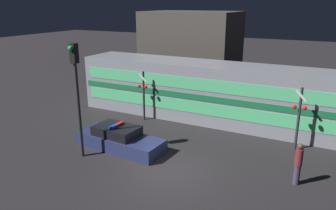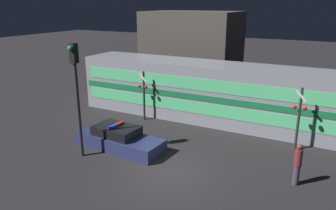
{
  "view_description": "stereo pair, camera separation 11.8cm",
  "coord_description": "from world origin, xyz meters",
  "px_view_note": "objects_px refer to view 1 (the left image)",
  "views": [
    {
      "loc": [
        5.99,
        -11.65,
        7.28
      ],
      "look_at": [
        -2.26,
        4.34,
        1.64
      ],
      "focal_mm": 35.0,
      "sensor_mm": 36.0,
      "label": 1
    },
    {
      "loc": [
        6.09,
        -11.59,
        7.28
      ],
      "look_at": [
        -2.26,
        4.34,
        1.64
      ],
      "focal_mm": 35.0,
      "sensor_mm": 36.0,
      "label": 2
    }
  ],
  "objects_px": {
    "pedestrian": "(298,164)",
    "traffic_light_corner": "(77,87)",
    "train": "(207,91)",
    "police_car": "(119,139)",
    "crossing_signal_near": "(299,116)"
  },
  "relations": [
    {
      "from": "police_car",
      "to": "train",
      "type": "bearing_deg",
      "value": 74.04
    },
    {
      "from": "police_car",
      "to": "traffic_light_corner",
      "type": "bearing_deg",
      "value": -120.81
    },
    {
      "from": "train",
      "to": "pedestrian",
      "type": "height_order",
      "value": "train"
    },
    {
      "from": "police_car",
      "to": "pedestrian",
      "type": "bearing_deg",
      "value": 7.05
    },
    {
      "from": "pedestrian",
      "to": "traffic_light_corner",
      "type": "height_order",
      "value": "traffic_light_corner"
    },
    {
      "from": "traffic_light_corner",
      "to": "crossing_signal_near",
      "type": "bearing_deg",
      "value": 31.23
    },
    {
      "from": "train",
      "to": "traffic_light_corner",
      "type": "xyz_separation_m",
      "value": [
        -3.44,
        -8.03,
        1.7
      ]
    },
    {
      "from": "police_car",
      "to": "pedestrian",
      "type": "distance_m",
      "value": 8.66
    },
    {
      "from": "traffic_light_corner",
      "to": "pedestrian",
      "type": "bearing_deg",
      "value": 12.01
    },
    {
      "from": "crossing_signal_near",
      "to": "traffic_light_corner",
      "type": "relative_size",
      "value": 0.6
    },
    {
      "from": "police_car",
      "to": "pedestrian",
      "type": "height_order",
      "value": "pedestrian"
    },
    {
      "from": "train",
      "to": "crossing_signal_near",
      "type": "xyz_separation_m",
      "value": [
        5.84,
        -2.41,
        0.02
      ]
    },
    {
      "from": "crossing_signal_near",
      "to": "traffic_light_corner",
      "type": "distance_m",
      "value": 10.98
    },
    {
      "from": "traffic_light_corner",
      "to": "train",
      "type": "bearing_deg",
      "value": 66.84
    },
    {
      "from": "pedestrian",
      "to": "train",
      "type": "bearing_deg",
      "value": 136.66
    }
  ]
}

